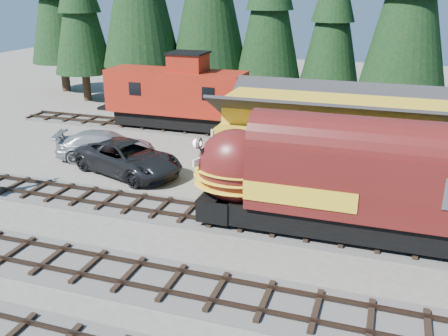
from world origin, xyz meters
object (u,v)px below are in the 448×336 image
(caboose, at_px, (177,95))
(pickup_truck_b, at_px, (106,146))
(depot, at_px, (332,132))
(pickup_truck_a, at_px, (128,158))
(locomotive, at_px, (357,187))

(caboose, distance_m, pickup_truck_b, 8.34)
(depot, bearing_deg, pickup_truck_a, -168.38)
(caboose, bearing_deg, pickup_truck_a, -83.41)
(locomotive, relative_size, caboose, 1.45)
(caboose, relative_size, pickup_truck_b, 1.70)
(caboose, bearing_deg, locomotive, -43.84)
(depot, distance_m, locomotive, 6.79)
(depot, relative_size, pickup_truck_b, 2.04)
(pickup_truck_a, bearing_deg, caboose, 26.11)
(depot, height_order, locomotive, depot)
(caboose, bearing_deg, pickup_truck_b, -100.89)
(caboose, height_order, pickup_truck_a, caboose)
(depot, distance_m, caboose, 14.74)
(pickup_truck_a, relative_size, pickup_truck_b, 1.12)
(locomotive, xyz_separation_m, caboose, (-14.58, 14.00, 0.27))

